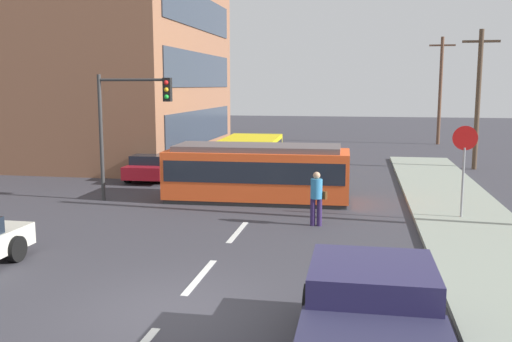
% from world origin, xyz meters
% --- Properties ---
extents(ground_plane, '(120.00, 120.00, 0.00)m').
position_xyz_m(ground_plane, '(0.00, 10.00, 0.00)').
color(ground_plane, '#393840').
extents(sidewalk_curb_right, '(3.20, 36.00, 0.14)m').
position_xyz_m(sidewalk_curb_right, '(6.80, 6.00, 0.07)').
color(sidewalk_curb_right, gray).
rests_on(sidewalk_curb_right, ground).
extents(lane_stripe_1, '(0.16, 2.40, 0.01)m').
position_xyz_m(lane_stripe_1, '(0.00, 2.00, 0.01)').
color(lane_stripe_1, silver).
rests_on(lane_stripe_1, ground).
extents(lane_stripe_2, '(0.16, 2.40, 0.01)m').
position_xyz_m(lane_stripe_2, '(0.00, 6.00, 0.01)').
color(lane_stripe_2, silver).
rests_on(lane_stripe_2, ground).
extents(lane_stripe_3, '(0.16, 2.40, 0.01)m').
position_xyz_m(lane_stripe_3, '(0.00, 16.73, 0.01)').
color(lane_stripe_3, silver).
rests_on(lane_stripe_3, ground).
extents(lane_stripe_4, '(0.16, 2.40, 0.01)m').
position_xyz_m(lane_stripe_4, '(0.00, 22.73, 0.01)').
color(lane_stripe_4, silver).
rests_on(lane_stripe_4, ground).
extents(corner_building, '(15.99, 14.91, 16.00)m').
position_xyz_m(corner_building, '(-13.53, 21.89, 8.00)').
color(corner_building, '#905E44').
rests_on(corner_building, ground).
extents(streetcar_tram, '(6.79, 2.72, 2.08)m').
position_xyz_m(streetcar_tram, '(-0.26, 10.73, 1.08)').
color(streetcar_tram, '#F45322').
rests_on(streetcar_tram, ground).
extents(city_bus, '(2.69, 5.58, 1.82)m').
position_xyz_m(city_bus, '(-1.58, 15.88, 1.05)').
color(city_bus, yellow).
rests_on(city_bus, ground).
extents(pedestrian_crossing, '(0.51, 0.36, 1.67)m').
position_xyz_m(pedestrian_crossing, '(2.20, 7.20, 0.94)').
color(pedestrian_crossing, '#2F1F4E').
rests_on(pedestrian_crossing, ground).
extents(pickup_truck_parked, '(2.30, 5.01, 1.55)m').
position_xyz_m(pickup_truck_parked, '(3.70, -1.76, 0.80)').
color(pickup_truck_parked, '#2B2A47').
rests_on(pickup_truck_parked, ground).
extents(parked_sedan_mid, '(2.02, 4.10, 1.19)m').
position_xyz_m(parked_sedan_mid, '(-5.73, 14.69, 0.62)').
color(parked_sedan_mid, maroon).
rests_on(parked_sedan_mid, ground).
extents(stop_sign, '(0.76, 0.07, 2.88)m').
position_xyz_m(stop_sign, '(6.66, 8.63, 2.19)').
color(stop_sign, gray).
rests_on(stop_sign, sidewalk_curb_right).
extents(traffic_light_mast, '(2.81, 0.33, 4.66)m').
position_xyz_m(traffic_light_mast, '(-4.80, 9.69, 3.28)').
color(traffic_light_mast, '#333333').
rests_on(traffic_light_mast, ground).
extents(utility_pole_mid, '(1.80, 0.24, 7.02)m').
position_xyz_m(utility_pole_mid, '(9.25, 20.58, 3.69)').
color(utility_pole_mid, '#4E3C2D').
rests_on(utility_pole_mid, ground).
extents(utility_pole_far, '(1.80, 0.24, 7.69)m').
position_xyz_m(utility_pole_far, '(9.05, 33.28, 4.02)').
color(utility_pole_far, brown).
rests_on(utility_pole_far, ground).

